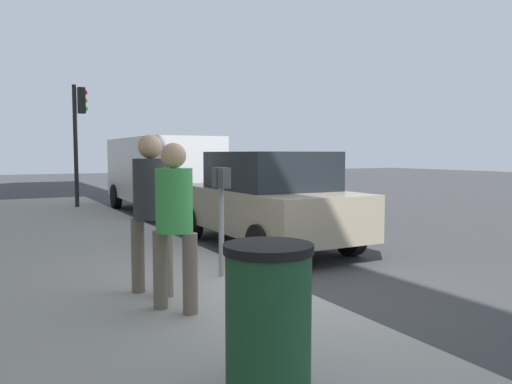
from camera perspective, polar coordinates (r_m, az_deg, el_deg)
ground_plane at (r=6.32m, az=3.21°, el=-11.56°), size 80.00×80.00×0.00m
sidewalk_slab at (r=5.44m, az=-25.72°, el=-13.87°), size 28.00×6.00×0.15m
parking_meter at (r=6.44m, az=-3.98°, el=-0.70°), size 0.36×0.12×1.41m
pedestrian_at_meter at (r=5.71m, az=-11.88°, el=-0.93°), size 0.47×0.39×1.80m
pedestrian_bystander at (r=5.06m, az=-9.30°, el=-2.48°), size 0.46×0.37×1.70m
parked_sedan_near at (r=9.25m, az=1.13°, el=-0.82°), size 4.41×1.98×1.77m
parked_van_far at (r=15.00m, az=-10.80°, el=2.50°), size 5.21×2.15×2.18m
traffic_signal at (r=15.81m, az=-19.56°, el=7.20°), size 0.24×0.44×3.60m
trash_bin at (r=3.36m, az=1.41°, el=-14.40°), size 0.59×0.59×1.01m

